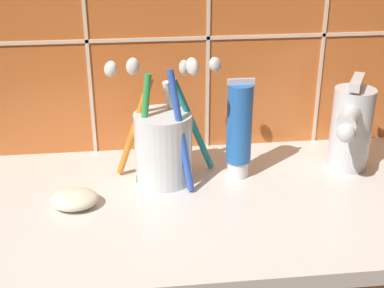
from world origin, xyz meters
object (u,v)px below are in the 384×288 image
Objects in this scene: soap_bar at (74,200)px; sink_faucet at (351,127)px; toothbrush_cup at (164,143)px; toothpaste_tube at (239,129)px.

sink_faucet is at bearing 9.72° from soap_bar.
toothbrush_cup is 26.26cm from sink_faucet.
sink_faucet reaches higher than soap_bar.
toothpaste_tube is at bearing -58.86° from sink_faucet.
toothpaste_tube reaches higher than soap_bar.
toothbrush_cup is at bearing -59.72° from sink_faucet.
toothbrush_cup is 3.06× the size of soap_bar.
toothbrush_cup is 13.99cm from soap_bar.
sink_faucet is at bearing 1.90° from toothpaste_tube.
toothpaste_tube is 1.06× the size of sink_faucet.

